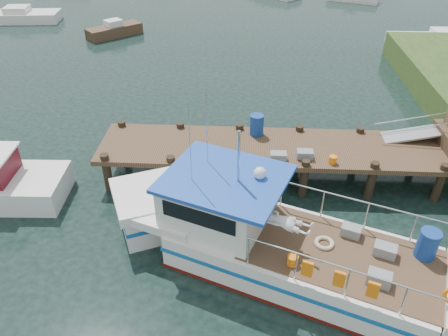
# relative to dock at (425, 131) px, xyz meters

# --- Properties ---
(ground_plane) EXTENTS (160.00, 160.00, 0.00)m
(ground_plane) POSITION_rel_dock_xyz_m (-6.51, -0.01, -2.24)
(ground_plane) COLOR black
(dock) EXTENTS (16.60, 3.00, 4.78)m
(dock) POSITION_rel_dock_xyz_m (0.00, 0.00, 0.00)
(dock) COLOR #4B3423
(dock) RESTS_ON ground
(lobster_boat) EXTENTS (10.91, 6.45, 5.39)m
(lobster_boat) POSITION_rel_dock_xyz_m (-6.24, -4.72, -1.26)
(lobster_boat) COLOR silver
(lobster_boat) RESTS_ON ground
(moored_rowboat) EXTENTS (3.99, 3.82, 1.20)m
(moored_rowboat) POSITION_rel_dock_xyz_m (-16.86, 17.78, -1.80)
(moored_rowboat) COLOR #4B3423
(moored_rowboat) RESTS_ON ground
(moored_a) EXTENTS (6.77, 2.86, 1.21)m
(moored_a) POSITION_rel_dock_xyz_m (-25.80, 21.16, -1.79)
(moored_a) COLOR silver
(moored_a) RESTS_ON ground
(moored_c) EXTENTS (8.04, 2.87, 1.26)m
(moored_c) POSITION_rel_dock_xyz_m (7.24, 16.20, -1.77)
(moored_c) COLOR silver
(moored_c) RESTS_ON ground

